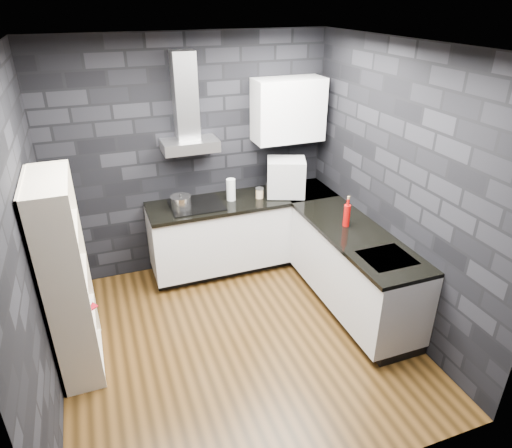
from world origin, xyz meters
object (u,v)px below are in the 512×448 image
pot (181,203)px  appliance_garage (286,177)px  utensil_crock (270,189)px  fruit_bowl (66,283)px  red_bottle (347,216)px  storage_jar (260,194)px  bookshelf (66,279)px  glass_vase (231,190)px

pot → appliance_garage: bearing=-1.9°
utensil_crock → fruit_bowl: (-2.26, -1.17, -0.03)m
red_bottle → storage_jar: bearing=120.7°
pot → red_bottle: red_bottle is taller
storage_jar → utensil_crock: size_ratio=0.76×
utensil_crock → red_bottle: size_ratio=0.61×
appliance_garage → red_bottle: size_ratio=1.87×
appliance_garage → bookshelf: 2.63m
utensil_crock → fruit_bowl: bearing=-152.6°
storage_jar → red_bottle: 1.14m
bookshelf → fruit_bowl: bearing=-78.8°
storage_jar → fruit_bowl: 2.40m
glass_vase → utensil_crock: size_ratio=1.79×
pot → utensil_crock: 1.07m
storage_jar → pot: bearing=179.4°
glass_vase → storage_jar: size_ratio=2.36×
bookshelf → glass_vase: bearing=42.5°
glass_vase → storage_jar: 0.34m
red_bottle → pot: bearing=146.7°
glass_vase → appliance_garage: bearing=-8.1°
pot → utensil_crock: (1.07, 0.02, -0.01)m
glass_vase → bookshelf: bookshelf is taller
appliance_garage → fruit_bowl: bearing=-134.3°
pot → storage_jar: (0.92, -0.01, -0.02)m
storage_jar → appliance_garage: (0.32, -0.03, 0.17)m
storage_jar → appliance_garage: 0.36m
storage_jar → utensil_crock: utensil_crock is taller
storage_jar → appliance_garage: bearing=-5.8°
appliance_garage → red_bottle: 0.98m
appliance_garage → bookshelf: bearing=-136.5°
bookshelf → utensil_crock: bearing=36.3°
red_bottle → fruit_bowl: red_bottle is taller
red_bottle → bookshelf: bearing=-178.9°
utensil_crock → appliance_garage: (0.17, -0.07, 0.15)m
glass_vase → storage_jar: bearing=-10.4°
storage_jar → utensil_crock: (0.15, 0.03, 0.02)m
pot → red_bottle: bearing=-33.3°
bookshelf → fruit_bowl: size_ratio=8.47×
utensil_crock → red_bottle: red_bottle is taller
glass_vase → red_bottle: (0.91, -1.03, -0.01)m
utensil_crock → bookshelf: bearing=-154.8°
storage_jar → red_bottle: size_ratio=0.47×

